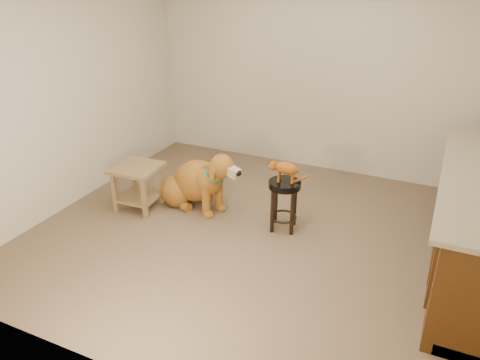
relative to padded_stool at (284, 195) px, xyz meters
The scene contains 8 objects.
floor 0.49m from the padded_stool, 122.28° to the right, with size 4.50×4.00×0.01m, color brown.
room_shell 1.33m from the padded_stool, 122.28° to the right, with size 4.54×4.04×2.62m.
cabinet_run 1.78m from the padded_stool, ahead, with size 0.70×2.56×0.94m.
padded_stool is the anchor object (origin of this frame).
wood_stool 1.90m from the padded_stool, 27.28° to the left, with size 0.46×0.46×0.79m.
side_table 1.66m from the padded_stool, behind, with size 0.52×0.52×0.51m.
golden_retriever 1.07m from the padded_stool, behind, with size 1.19×0.73×0.79m.
tabby_kitten 0.30m from the padded_stool, behind, with size 0.39×0.21×0.26m.
Camera 1 is at (1.54, -3.79, 2.55)m, focal length 35.00 mm.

